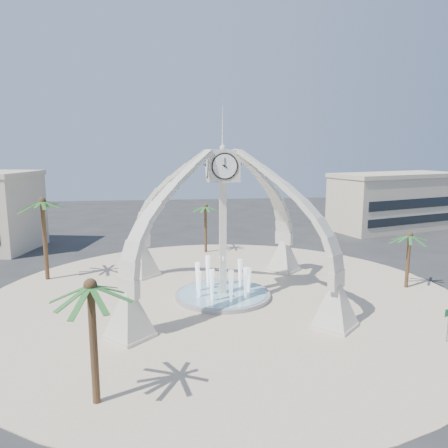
{
  "coord_description": "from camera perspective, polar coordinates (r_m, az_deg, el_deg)",
  "views": [
    {
      "loc": [
        -4.19,
        -34.86,
        12.54
      ],
      "look_at": [
        0.34,
        2.0,
        5.95
      ],
      "focal_mm": 35.0,
      "sensor_mm": 36.0,
      "label": 1
    }
  ],
  "objects": [
    {
      "name": "fountain",
      "position": [
        37.19,
        -0.15,
        -9.17
      ],
      "size": [
        8.0,
        8.0,
        3.62
      ],
      "color": "#939396",
      "rests_on": "ground"
    },
    {
      "name": "palm_north",
      "position": [
        51.54,
        -2.44,
        2.24
      ],
      "size": [
        3.87,
        3.87,
        6.28
      ],
      "rotation": [
        0.0,
        0.0,
        0.11
      ],
      "color": "brown",
      "rests_on": "ground"
    },
    {
      "name": "palm_east",
      "position": [
        41.83,
        23.11,
        -1.41
      ],
      "size": [
        3.99,
        3.99,
        5.52
      ],
      "rotation": [
        0.0,
        0.0,
        0.17
      ],
      "color": "brown",
      "rests_on": "ground"
    },
    {
      "name": "palm_west",
      "position": [
        43.83,
        -22.66,
        2.61
      ],
      "size": [
        5.59,
        5.59,
        8.39
      ],
      "rotation": [
        0.0,
        0.0,
        -0.38
      ],
      "color": "brown",
      "rests_on": "ground"
    },
    {
      "name": "ground",
      "position": [
        37.29,
        -0.15,
        -9.59
      ],
      "size": [
        140.0,
        140.0,
        0.0
      ],
      "primitive_type": "plane",
      "color": "#282828",
      "rests_on": "ground"
    },
    {
      "name": "plaza",
      "position": [
        37.28,
        -0.15,
        -9.54
      ],
      "size": [
        40.0,
        40.0,
        0.06
      ],
      "primitive_type": "cylinder",
      "color": "beige",
      "rests_on": "ground"
    },
    {
      "name": "palm_south",
      "position": [
        21.73,
        -17.05,
        -7.89
      ],
      "size": [
        5.38,
        5.38,
        6.86
      ],
      "rotation": [
        0.0,
        0.0,
        0.42
      ],
      "color": "brown",
      "rests_on": "ground"
    },
    {
      "name": "clock_tower",
      "position": [
        35.63,
        -0.16,
        0.29
      ],
      "size": [
        17.94,
        17.94,
        16.3
      ],
      "color": "#B9B4A5",
      "rests_on": "ground"
    },
    {
      "name": "building_ne",
      "position": [
        72.03,
        21.41,
        2.82
      ],
      "size": [
        21.87,
        14.17,
        8.6
      ],
      "rotation": [
        0.0,
        0.0,
        0.31
      ],
      "color": "#BBB292",
      "rests_on": "ground"
    }
  ]
}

